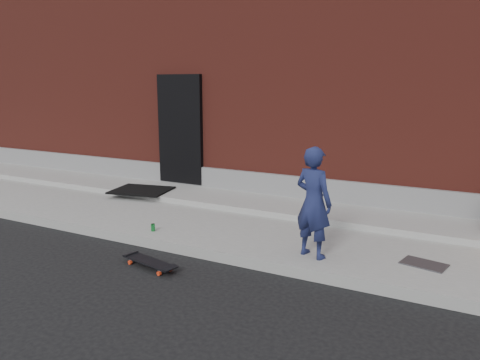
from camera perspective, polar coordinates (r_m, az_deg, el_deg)
The scene contains 9 objects.
ground at distance 6.36m, azimuth -3.04°, elevation -9.93°, with size 80.00×80.00×0.00m, color black.
sidewalk at distance 7.59m, azimuth 2.82°, elevation -5.71°, with size 20.00×3.00×0.15m, color gray.
apron at distance 8.34m, azimuth 5.47°, elevation -3.24°, with size 20.00×1.20×0.10m, color gray.
building at distance 12.44m, azimuth 14.03°, elevation 12.07°, with size 20.00×8.10×5.00m.
child at distance 5.99m, azimuth 8.95°, elevation -2.71°, with size 0.52×0.34×1.43m, color #1C234F.
skateboard at distance 6.24m, azimuth -10.97°, elevation -9.80°, with size 0.86×0.37×0.09m.
soda_can at distance 7.23m, azimuth -10.56°, elevation -5.71°, with size 0.06×0.06×0.11m, color #1B8A37.
doormat at distance 9.47m, azimuth -11.92°, elevation -1.23°, with size 1.09×0.88×0.03m, color black.
utility_plate at distance 6.28m, azimuth 21.52°, elevation -9.51°, with size 0.52×0.33×0.02m, color #4D4D51.
Camera 1 is at (3.06, -5.06, 2.34)m, focal length 35.00 mm.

